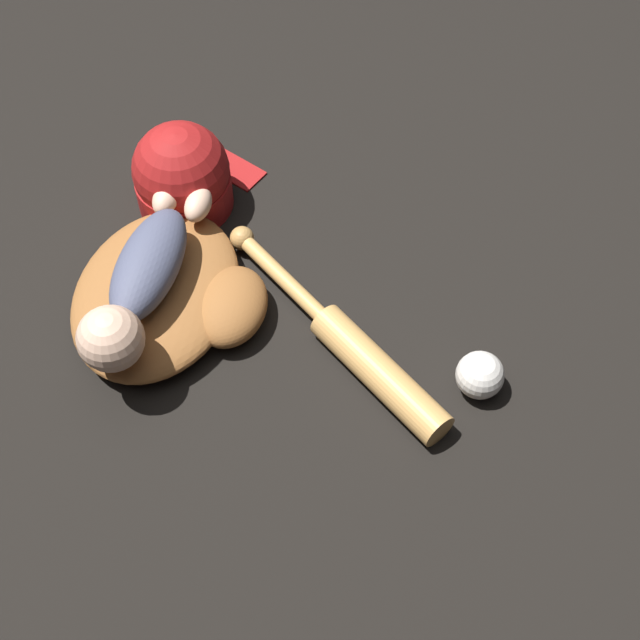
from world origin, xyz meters
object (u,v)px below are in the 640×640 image
at_px(baseball_bat, 356,350).
at_px(baseball_glove, 169,295).
at_px(baseball, 480,375).
at_px(baby_figure, 140,282).
at_px(baseball_cap, 182,176).

bearing_deg(baseball_bat, baseball_glove, -89.67).
height_order(baseball_glove, baseball, baseball).
bearing_deg(baseball_glove, baseball_bat, 90.33).
relative_size(baby_figure, baseball_cap, 1.61).
distance_m(baseball_glove, baseball_cap, 0.24).
bearing_deg(baseball_cap, baseball, 70.62).
xyz_separation_m(baseball, baseball_cap, (-0.21, -0.60, 0.03)).
relative_size(baseball_glove, baseball_cap, 1.56).
relative_size(baseball_glove, baseball, 5.00).
bearing_deg(baseball_glove, baseball, 91.71).
distance_m(baseball_glove, baseball, 0.53).
bearing_deg(baby_figure, baseball, 95.96).
xyz_separation_m(baby_figure, baseball_bat, (-0.04, 0.35, -0.09)).
bearing_deg(baseball_bat, baseball, 93.99).
relative_size(baseball_glove, baseball_bat, 0.83).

